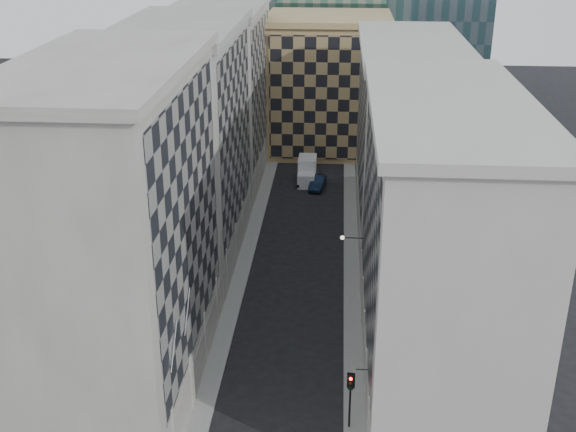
% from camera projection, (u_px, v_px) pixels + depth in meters
% --- Properties ---
extents(sidewalk_west, '(1.50, 100.00, 0.15)m').
position_uv_depth(sidewalk_west, '(243.00, 266.00, 70.16)').
color(sidewalk_west, gray).
rests_on(sidewalk_west, ground).
extents(sidewalk_east, '(1.50, 100.00, 0.15)m').
position_uv_depth(sidewalk_east, '(352.00, 269.00, 69.47)').
color(sidewalk_east, gray).
rests_on(sidewalk_east, ground).
extents(bldg_left_a, '(10.80, 22.80, 23.70)m').
position_uv_depth(bldg_left_a, '(120.00, 237.00, 48.48)').
color(bldg_left_a, gray).
rests_on(bldg_left_a, ground).
extents(bldg_left_b, '(10.80, 22.80, 22.70)m').
position_uv_depth(bldg_left_b, '(186.00, 145.00, 68.83)').
color(bldg_left_b, '#9A978F').
rests_on(bldg_left_b, ground).
extents(bldg_left_c, '(10.80, 22.80, 21.70)m').
position_uv_depth(bldg_left_c, '(222.00, 95.00, 89.19)').
color(bldg_left_c, gray).
rests_on(bldg_left_c, ground).
extents(bldg_right_a, '(10.80, 26.80, 20.70)m').
position_uv_depth(bldg_right_a, '(438.00, 241.00, 51.30)').
color(bldg_right_a, '#B2ACA3').
rests_on(bldg_right_a, ground).
extents(bldg_right_b, '(10.80, 28.80, 19.70)m').
position_uv_depth(bldg_right_b, '(407.00, 137.00, 76.23)').
color(bldg_right_b, '#B2ACA3').
rests_on(bldg_right_b, ground).
extents(tan_block, '(16.80, 14.80, 18.80)m').
position_uv_depth(tan_block, '(328.00, 84.00, 100.71)').
color(tan_block, tan).
rests_on(tan_block, ground).
extents(flagpoles_left, '(0.10, 6.33, 2.33)m').
position_uv_depth(flagpoles_left, '(181.00, 328.00, 45.08)').
color(flagpoles_left, gray).
rests_on(flagpoles_left, ground).
extents(bracket_lamp, '(1.98, 0.36, 0.36)m').
position_uv_depth(bracket_lamp, '(344.00, 238.00, 61.61)').
color(bracket_lamp, black).
rests_on(bracket_lamp, ground).
extents(traffic_light, '(0.53, 0.47, 4.20)m').
position_uv_depth(traffic_light, '(350.00, 389.00, 47.19)').
color(traffic_light, black).
rests_on(traffic_light, sidewalk_east).
extents(box_truck, '(2.25, 5.50, 3.01)m').
position_uv_depth(box_truck, '(307.00, 172.00, 91.36)').
color(box_truck, white).
rests_on(box_truck, ground).
extents(dark_car, '(2.20, 4.84, 1.54)m').
position_uv_depth(dark_car, '(318.00, 182.00, 89.40)').
color(dark_car, '#0E1B33').
rests_on(dark_car, ground).
extents(shop_sign, '(1.02, 0.76, 0.84)m').
position_uv_depth(shop_sign, '(354.00, 374.00, 47.59)').
color(shop_sign, black).
rests_on(shop_sign, ground).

